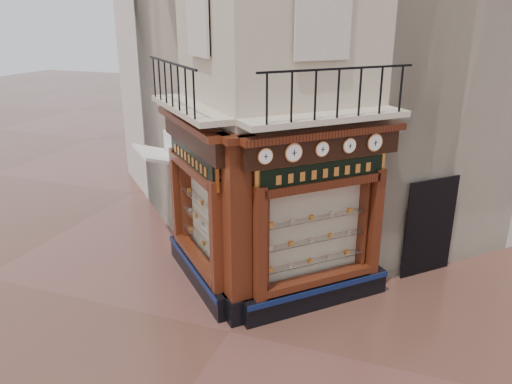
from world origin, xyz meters
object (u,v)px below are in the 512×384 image
at_px(awning, 163,244).
at_px(clock_e, 375,142).
at_px(clock_d, 349,146).
at_px(clock_a, 265,156).
at_px(clock_c, 322,149).
at_px(corner_pilaster, 237,234).
at_px(clock_b, 293,153).
at_px(signboard_left, 192,159).
at_px(signboard_right, 323,172).

bearing_deg(awning, clock_e, -144.02).
bearing_deg(clock_d, awning, 120.65).
xyz_separation_m(clock_a, clock_c, (0.86, 0.86, 0.00)).
bearing_deg(clock_a, corner_pilaster, 132.88).
relative_size(clock_b, clock_e, 1.01).
xyz_separation_m(clock_a, signboard_left, (-2.04, 1.04, -0.52)).
relative_size(signboard_left, signboard_right, 1.02).
relative_size(clock_c, clock_d, 0.99).
relative_size(clock_d, clock_e, 0.84).
xyz_separation_m(clock_b, clock_c, (0.44, 0.44, 0.00)).
height_order(clock_a, clock_e, clock_e).
relative_size(awning, signboard_left, 0.74).
bearing_deg(awning, signboard_left, -175.74).
relative_size(clock_b, awning, 0.23).
bearing_deg(awning, signboard_right, -153.60).
bearing_deg(corner_pilaster, signboard_right, -10.25).
distance_m(clock_d, clock_e, 0.62).
height_order(awning, signboard_left, signboard_left).
bearing_deg(signboard_right, clock_d, -12.44).
xyz_separation_m(clock_a, signboard_right, (0.88, 1.04, -0.52)).
bearing_deg(clock_a, signboard_left, 108.13).
distance_m(clock_c, clock_e, 1.25).
bearing_deg(signboard_right, awning, 116.40).
xyz_separation_m(clock_a, awning, (-3.92, 2.65, -3.62)).
xyz_separation_m(clock_b, clock_d, (0.89, 0.89, 0.00)).
xyz_separation_m(clock_b, awning, (-4.34, 2.23, -3.62)).
relative_size(clock_e, signboard_left, 0.17).
bearing_deg(clock_b, signboard_right, 8.27).
distance_m(corner_pilaster, clock_b, 1.99).
relative_size(corner_pilaster, clock_e, 10.67).
bearing_deg(signboard_left, signboard_right, -135.00).
xyz_separation_m(corner_pilaster, awning, (-3.33, 2.63, -1.95)).
distance_m(clock_e, signboard_left, 3.89).
height_order(clock_c, signboard_right, clock_c).
distance_m(corner_pilaster, clock_c, 2.37).
bearing_deg(clock_b, clock_e, 0.00).
relative_size(clock_c, signboard_right, 0.14).
height_order(clock_e, signboard_right, clock_e).
height_order(awning, signboard_right, signboard_right).
relative_size(clock_b, signboard_right, 0.17).
distance_m(corner_pilaster, awning, 4.67).
distance_m(clock_d, signboard_right, 0.73).
relative_size(clock_c, clock_e, 0.83).
height_order(clock_a, signboard_left, clock_a).
distance_m(clock_a, clock_c, 1.22).
xyz_separation_m(clock_e, signboard_left, (-3.79, -0.71, -0.52)).
distance_m(corner_pilaster, clock_d, 2.84).
bearing_deg(clock_d, signboard_left, 139.70).
bearing_deg(corner_pilaster, clock_a, -47.12).
height_order(clock_b, signboard_left, clock_b).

